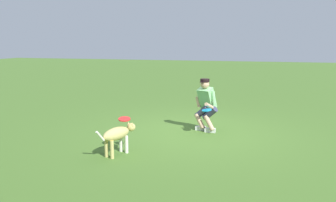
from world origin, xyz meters
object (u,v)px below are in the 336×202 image
object	(u,v)px
person	(206,103)
frisbee_held	(207,110)
dog	(118,134)
frisbee_flying	(124,119)

from	to	relation	value
person	frisbee_held	distance (m)	0.40
dog	frisbee_held	size ratio (longest dim) A/B	4.57
person	frisbee_flying	size ratio (longest dim) A/B	5.41
frisbee_flying	frisbee_held	world-z (taller)	frisbee_flying
dog	frisbee_flying	size ratio (longest dim) A/B	4.31
dog	frisbee_held	world-z (taller)	frisbee_held
person	frisbee_held	size ratio (longest dim) A/B	5.73
person	frisbee_flying	world-z (taller)	person
person	dog	world-z (taller)	person
person	frisbee_flying	xyz separation A→B (m)	(1.30, 1.95, -0.03)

